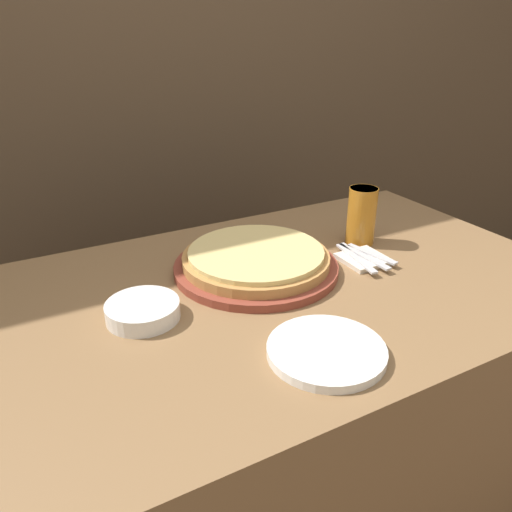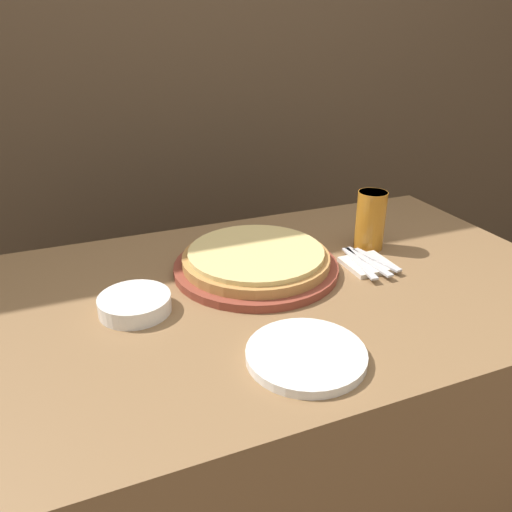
# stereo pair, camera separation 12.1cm
# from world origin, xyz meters

# --- Properties ---
(ground_plane) EXTENTS (12.00, 12.00, 0.00)m
(ground_plane) POSITION_xyz_m (0.00, 0.00, 0.00)
(ground_plane) COLOR brown
(back_wall) EXTENTS (6.00, 0.05, 2.60)m
(back_wall) POSITION_xyz_m (0.00, 1.00, 1.30)
(back_wall) COLOR brown
(back_wall) RESTS_ON ground_plane
(dining_table) EXTENTS (1.35, 0.85, 0.77)m
(dining_table) POSITION_xyz_m (0.00, 0.00, 0.38)
(dining_table) COLOR olive
(dining_table) RESTS_ON ground_plane
(pizza_on_board) EXTENTS (0.40, 0.40, 0.06)m
(pizza_on_board) POSITION_xyz_m (-0.05, 0.09, 0.79)
(pizza_on_board) COLOR brown
(pizza_on_board) RESTS_ON dining_table
(beer_glass) EXTENTS (0.08, 0.08, 0.16)m
(beer_glass) POSITION_xyz_m (0.29, 0.10, 0.85)
(beer_glass) COLOR #B7701E
(beer_glass) RESTS_ON dining_table
(dinner_plate) EXTENTS (0.22, 0.22, 0.02)m
(dinner_plate) POSITION_xyz_m (-0.10, -0.27, 0.78)
(dinner_plate) COLOR white
(dinner_plate) RESTS_ON dining_table
(side_bowl) EXTENTS (0.15, 0.15, 0.04)m
(side_bowl) POSITION_xyz_m (-0.35, 0.01, 0.79)
(side_bowl) COLOR white
(side_bowl) RESTS_ON dining_table
(napkin_stack) EXTENTS (0.11, 0.11, 0.01)m
(napkin_stack) POSITION_xyz_m (0.22, 0.01, 0.77)
(napkin_stack) COLOR beige
(napkin_stack) RESTS_ON dining_table
(fork) EXTENTS (0.04, 0.18, 0.00)m
(fork) POSITION_xyz_m (0.20, 0.01, 0.78)
(fork) COLOR silver
(fork) RESTS_ON napkin_stack
(dinner_knife) EXTENTS (0.03, 0.18, 0.00)m
(dinner_knife) POSITION_xyz_m (0.22, 0.01, 0.78)
(dinner_knife) COLOR silver
(dinner_knife) RESTS_ON napkin_stack
(spoon) EXTENTS (0.05, 0.15, 0.00)m
(spoon) POSITION_xyz_m (0.25, 0.01, 0.78)
(spoon) COLOR silver
(spoon) RESTS_ON napkin_stack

